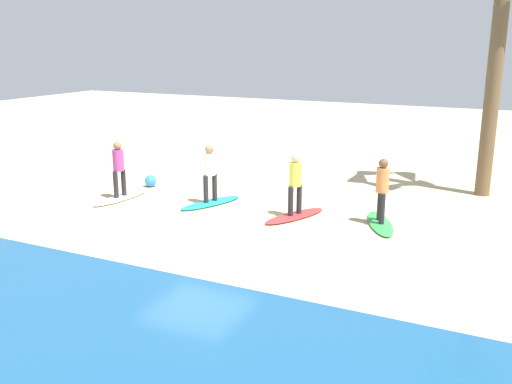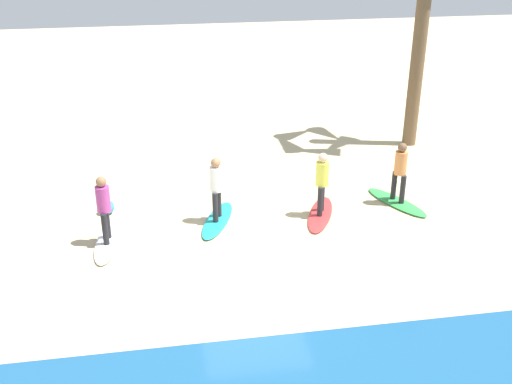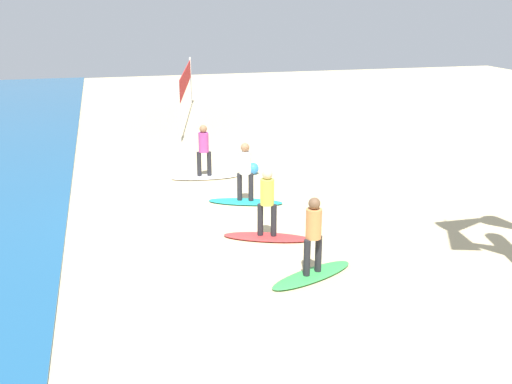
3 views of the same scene
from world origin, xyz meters
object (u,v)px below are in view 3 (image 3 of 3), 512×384
(surfer_white, at_px, (204,147))
(surfer_teal, at_px, (245,168))
(surfboard_teal, at_px, (245,202))
(beach_ball, at_px, (253,168))
(surfboard_green, at_px, (312,275))
(surfboard_red, at_px, (267,237))
(volleyball_net, at_px, (185,82))
(surfer_green, at_px, (314,230))
(surfboard_white, at_px, (205,177))
(surfer_red, at_px, (267,198))

(surfer_white, bearing_deg, surfer_teal, -165.44)
(surfboard_teal, bearing_deg, beach_ball, -87.44)
(surfboard_green, height_order, surfer_white, surfer_white)
(surfboard_teal, xyz_separation_m, beach_ball, (2.76, -0.93, 0.14))
(surfboard_red, relative_size, beach_ball, 5.55)
(beach_ball, bearing_deg, volleyball_net, 4.99)
(surfer_green, bearing_deg, surfboard_white, 7.13)
(surfer_teal, distance_m, surfer_white, 2.77)
(surfer_red, bearing_deg, surfer_white, 6.29)
(surfer_green, relative_size, volleyball_net, 0.18)
(surfboard_green, relative_size, surfer_teal, 1.28)
(surfboard_green, height_order, surfboard_teal, same)
(surfer_white, bearing_deg, surfboard_teal, -165.44)
(surfboard_white, bearing_deg, surfer_green, 102.71)
(surfboard_white, bearing_deg, surfboard_green, 102.71)
(surfboard_green, height_order, surfer_red, surfer_red)
(surfboard_white, xyz_separation_m, surfer_white, (0.00, 0.00, 0.99))
(surfboard_green, xyz_separation_m, surfer_teal, (4.85, 0.25, 0.99))
(surfer_teal, bearing_deg, surfer_red, 177.65)
(surfboard_teal, height_order, surfer_teal, surfer_teal)
(surfboard_red, xyz_separation_m, surfer_white, (5.33, 0.59, 0.99))
(surfboard_green, bearing_deg, surfer_green, -0.00)
(surfboard_red, bearing_deg, surfer_red, 0.00)
(surfer_white, bearing_deg, surfboard_white, 0.00)
(surfer_white, bearing_deg, surfboard_red, -173.71)
(surfer_teal, relative_size, beach_ball, 4.33)
(surfer_white, bearing_deg, surfer_red, -173.71)
(surfer_green, distance_m, beach_ball, 7.69)
(surfer_teal, bearing_deg, surfboard_green, -177.09)
(beach_ball, bearing_deg, surfer_red, 169.19)
(surfer_teal, bearing_deg, surfboard_white, 14.56)
(volleyball_net, bearing_deg, surfer_teal, 179.52)
(volleyball_net, distance_m, beach_ball, 9.60)
(surfer_green, relative_size, beach_ball, 4.33)
(surfboard_teal, height_order, surfboard_white, same)
(surfboard_white, height_order, beach_ball, beach_ball)
(surfer_green, xyz_separation_m, volleyball_net, (17.05, 0.14, 0.75))
(surfboard_teal, bearing_deg, surfboard_green, 113.99)
(surfboard_teal, distance_m, surfer_white, 2.94)
(surfer_teal, bearing_deg, surfer_green, -177.09)
(surfboard_red, height_order, surfer_red, surfer_red)
(surfboard_white, bearing_deg, surfboard_teal, 110.14)
(surfboard_teal, bearing_deg, surfer_green, 113.99)
(surfer_green, bearing_deg, surfboard_green, 0.00)
(surfer_green, height_order, surfboard_red, surfer_green)
(surfer_red, distance_m, surfboard_white, 5.45)
(surfer_red, height_order, surfboard_white, surfer_red)
(surfer_teal, height_order, volleyball_net, volleyball_net)
(surfer_red, bearing_deg, surfer_teal, -2.35)
(surfer_green, distance_m, surfboard_red, 2.44)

